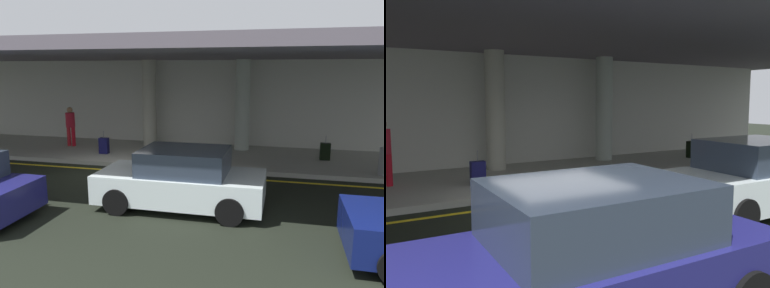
# 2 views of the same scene
# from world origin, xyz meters

# --- Properties ---
(ground_plane) EXTENTS (60.00, 60.00, 0.00)m
(ground_plane) POSITION_xyz_m (0.00, 0.00, 0.00)
(ground_plane) COLOR black
(sidewalk) EXTENTS (26.00, 4.20, 0.15)m
(sidewalk) POSITION_xyz_m (0.00, 3.10, 0.07)
(sidewalk) COLOR #A2A398
(sidewalk) RESTS_ON ground
(lane_stripe_yellow) EXTENTS (26.00, 0.14, 0.01)m
(lane_stripe_yellow) POSITION_xyz_m (0.00, 0.52, 0.00)
(lane_stripe_yellow) COLOR yellow
(lane_stripe_yellow) RESTS_ON ground
(support_column_left_mid) EXTENTS (0.60, 0.60, 3.65)m
(support_column_left_mid) POSITION_xyz_m (0.00, 4.37, 1.97)
(support_column_left_mid) COLOR #A4A492
(support_column_left_mid) RESTS_ON sidewalk
(support_column_center) EXTENTS (0.60, 0.60, 3.65)m
(support_column_center) POSITION_xyz_m (4.00, 4.37, 1.97)
(support_column_center) COLOR #9FA99C
(support_column_center) RESTS_ON sidewalk
(ceiling_overhang) EXTENTS (28.00, 13.20, 0.30)m
(ceiling_overhang) POSITION_xyz_m (0.00, 2.60, 3.95)
(ceiling_overhang) COLOR slate
(ceiling_overhang) RESTS_ON support_column_far_left
(terminal_back_wall) EXTENTS (26.00, 0.30, 3.80)m
(terminal_back_wall) POSITION_xyz_m (0.00, 5.35, 1.90)
(terminal_back_wall) COLOR #BABBAE
(terminal_back_wall) RESTS_ON ground
(car_white) EXTENTS (4.10, 1.92, 1.50)m
(car_white) POSITION_xyz_m (3.26, -2.34, 0.71)
(car_white) COLOR white
(car_white) RESTS_ON ground
(traveler_with_luggage) EXTENTS (0.38, 0.38, 1.68)m
(traveler_with_luggage) POSITION_xyz_m (-3.23, 3.34, 1.11)
(traveler_with_luggage) COLOR #A41A22
(traveler_with_luggage) RESTS_ON sidewalk
(suitcase_upright_primary) EXTENTS (0.36, 0.22, 0.90)m
(suitcase_upright_primary) POSITION_xyz_m (-1.17, 2.29, 0.46)
(suitcase_upright_primary) COLOR #111144
(suitcase_upright_primary) RESTS_ON sidewalk
(suitcase_upright_secondary) EXTENTS (0.36, 0.22, 0.90)m
(suitcase_upright_secondary) POSITION_xyz_m (7.17, 3.20, 0.46)
(suitcase_upright_secondary) COLOR black
(suitcase_upright_secondary) RESTS_ON sidewalk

